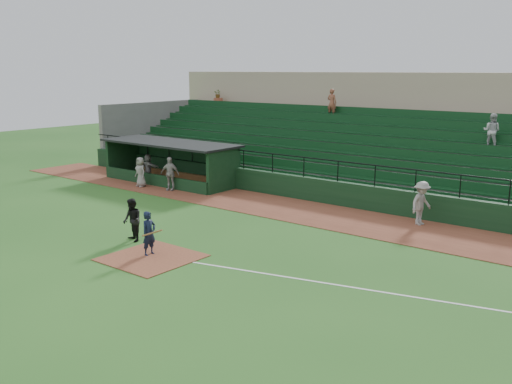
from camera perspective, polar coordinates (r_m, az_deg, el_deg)
The scene contains 12 objects.
ground at distance 21.52m, azimuth -8.35°, elevation -5.85°, with size 90.00×90.00×0.00m, color #275B1D.
warning_track at distance 27.38m, azimuth 3.91°, elevation -1.80°, with size 40.00×4.00×0.03m, color brown.
home_plate_dirt at distance 20.88m, azimuth -10.35°, elevation -6.44°, with size 3.00×3.00×0.03m, color brown.
foul_line at distance 17.93m, azimuth 12.77°, elevation -9.74°, with size 18.00×0.09×0.01m, color white.
stadium_structure at distance 34.17m, azimuth 12.07°, elevation 4.65°, with size 38.00×13.08×6.40m.
dugout at distance 34.53m, azimuth -8.01°, elevation 3.25°, with size 8.90×3.20×2.42m.
batter_at_plate at distance 20.96m, azimuth -10.60°, elevation -4.08°, with size 1.00×0.67×1.63m.
umpire at distance 22.77m, azimuth -12.22°, elevation -2.76°, with size 0.82×0.64×1.70m, color black.
runner at distance 25.49m, azimuth 16.14°, elevation -1.08°, with size 1.23×0.71×1.90m, color gray.
dugout_player_a at distance 31.88m, azimuth -8.57°, elevation 1.82°, with size 1.09×0.45×1.86m, color #A8A29D.
dugout_player_b at distance 33.21m, azimuth -11.43°, elevation 1.98°, with size 0.83×0.54×1.70m, color gray.
dugout_player_c at distance 35.14m, azimuth -10.68°, elevation 2.46°, with size 1.46×0.46×1.57m, color gray.
Camera 1 is at (15.01, -13.93, 6.59)m, focal length 40.17 mm.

